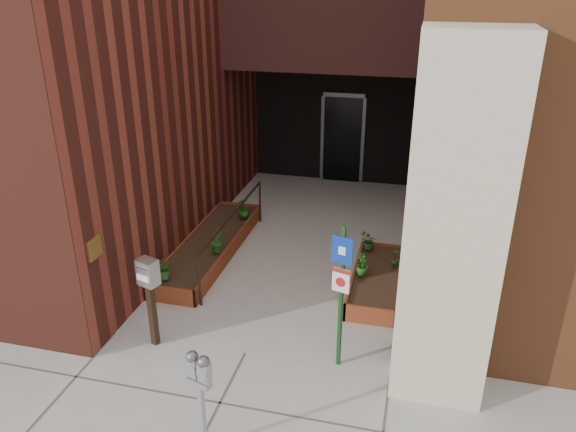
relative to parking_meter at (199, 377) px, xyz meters
The scene contains 14 objects.
ground 1.98m from the parking_meter, 92.97° to the left, with size 80.00×80.00×0.00m, color #9E9991.
planter_left 4.78m from the parking_meter, 110.39° to the left, with size 0.90×3.60×0.30m.
planter_right 4.28m from the parking_meter, 68.86° to the left, with size 0.80×2.20×0.30m.
handrail 4.51m from the parking_meter, 104.64° to the left, with size 0.04×3.34×0.90m.
parking_meter is the anchor object (origin of this frame).
sign_post 2.18m from the parking_meter, 56.18° to the left, with size 0.28×0.10×2.06m.
payment_dropbox 2.14m from the parking_meter, 130.64° to the left, with size 0.32×0.27×1.35m.
shrub_left_a 3.45m from the parking_meter, 122.22° to the left, with size 0.34×0.34×0.38m, color #295F1B.
shrub_left_b 4.22m from the parking_meter, 108.60° to the left, with size 0.23×0.23×0.41m, color #1F5D1A.
shrub_left_c 5.70m from the parking_meter, 103.65° to the left, with size 0.22×0.22×0.39m, color #195117.
shrub_left_d 5.65m from the parking_meter, 103.75° to the left, with size 0.21×0.21×0.40m, color #275819.
shrub_right_a 4.01m from the parking_meter, 71.48° to the left, with size 0.21×0.21×0.38m, color #1D5819.
shrub_right_b 4.59m from the parking_meter, 67.26° to the left, with size 0.17×0.17×0.33m, color #22611B.
shrub_right_c 4.90m from the parking_meter, 75.00° to the left, with size 0.28×0.28×0.31m, color #1F5919.
Camera 1 is at (2.12, -6.02, 4.91)m, focal length 35.00 mm.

